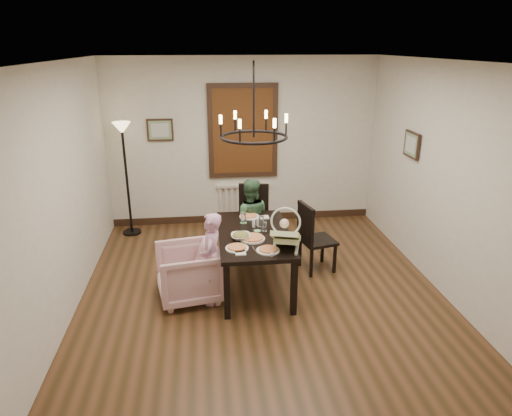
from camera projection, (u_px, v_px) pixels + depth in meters
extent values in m
cube|color=brown|center=(262.00, 292.00, 5.80)|extent=(4.50, 5.00, 0.01)
cube|color=white|center=(263.00, 61.00, 4.85)|extent=(4.50, 5.00, 0.01)
cube|color=beige|center=(243.00, 143.00, 7.66)|extent=(4.50, 0.01, 2.80)
cube|color=beige|center=(62.00, 194.00, 5.07)|extent=(0.01, 5.00, 2.80)
cube|color=beige|center=(445.00, 180.00, 5.58)|extent=(0.01, 5.00, 2.80)
cube|color=black|center=(254.00, 235.00, 5.72)|extent=(0.90, 1.59, 0.05)
cube|color=black|center=(227.00, 292.00, 5.13)|extent=(0.07, 0.07, 0.69)
cube|color=black|center=(222.00, 239.00, 6.49)|extent=(0.07, 0.07, 0.69)
cube|color=black|center=(294.00, 288.00, 5.21)|extent=(0.07, 0.07, 0.69)
cube|color=black|center=(275.00, 237.00, 6.57)|extent=(0.07, 0.07, 0.69)
imported|color=beige|center=(188.00, 273.00, 5.56)|extent=(0.86, 0.85, 0.68)
imported|color=#C98EB0|center=(212.00, 266.00, 5.43)|extent=(0.29, 0.38, 0.95)
imported|color=#3B6440|center=(250.00, 226.00, 6.55)|extent=(0.52, 0.43, 1.00)
imported|color=white|center=(241.00, 236.00, 5.53)|extent=(0.29, 0.29, 0.07)
cylinder|color=tan|center=(253.00, 238.00, 5.51)|extent=(0.30, 0.30, 0.04)
cylinder|color=silver|center=(264.00, 227.00, 5.73)|extent=(0.06, 0.06, 0.12)
cube|color=#5C2D12|center=(243.00, 131.00, 7.55)|extent=(1.00, 0.03, 1.40)
cube|color=black|center=(160.00, 130.00, 7.39)|extent=(0.42, 0.03, 0.36)
cube|color=black|center=(412.00, 145.00, 6.33)|extent=(0.03, 0.42, 0.36)
torus|color=black|center=(254.00, 137.00, 5.30)|extent=(0.80, 0.80, 0.04)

